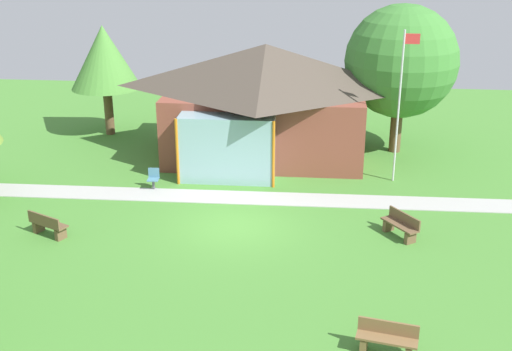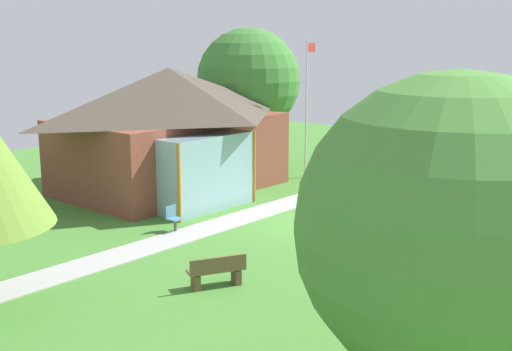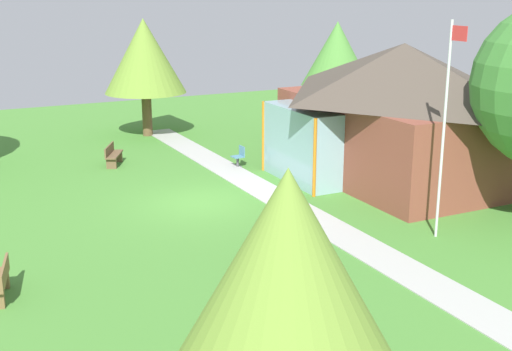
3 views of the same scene
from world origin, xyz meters
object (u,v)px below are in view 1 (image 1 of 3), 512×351
Objects in this scene: pavilion at (264,99)px; patio_chair_west at (154,179)px; tree_behind_pavilion_left at (104,58)px; bench_mid_left at (48,225)px; bench_front_right at (387,339)px; tree_behind_pavilion_right at (401,62)px; bench_mid_right at (401,226)px; flagpole at (400,101)px.

pavilion reaches higher than patio_chair_west.
patio_chair_west is 8.93m from tree_behind_pavilion_left.
bench_mid_left and bench_front_right have the same top height.
bench_mid_left is 0.99× the size of bench_front_right.
tree_behind_pavilion_right is (14.18, -1.43, 0.35)m from tree_behind_pavilion_left.
patio_chair_west is (2.57, 4.51, 0.01)m from bench_mid_left.
pavilion is 9.93m from bench_mid_right.
bench_mid_right is at bearing -94.70° from tree_behind_pavilion_right.
pavilion is 6.30× the size of bench_mid_left.
tree_behind_pavilion_left reaches higher than bench_mid_right.
tree_behind_pavilion_left is at bearing 162.57° from pavilion.
patio_chair_west is at bearing -60.76° from tree_behind_pavilion_left.
bench_front_right is 13.07m from patio_chair_west.
flagpole is at bearing -96.22° from tree_behind_pavilion_right.
bench_mid_right is (-0.33, -5.30, -3.01)m from flagpole.
patio_chair_west is 0.13× the size of tree_behind_pavilion_right.
bench_mid_right is (5.34, -8.06, -2.26)m from pavilion.
bench_front_right is at bearing -0.11° from bench_mid_left.
patio_chair_west is (-4.07, -4.63, -2.24)m from pavilion.
flagpole is at bearing -84.87° from bench_front_right.
pavilion is at bearing -61.94° from bench_front_right.
bench_mid_left is at bearing -15.09° from bench_front_right.
tree_behind_pavilion_right reaches higher than flagpole.
bench_mid_left is 12.24m from bench_front_right.
pavilion is 11.26× the size of patio_chair_west.
patio_chair_west is at bearing -38.49° from bench_front_right.
tree_behind_pavilion_right reaches higher than patio_chair_west.
patio_chair_west is (-8.33, 10.07, 0.01)m from bench_front_right.
flagpole reaches higher than bench_mid_right.
bench_front_right is (-1.42, -11.93, -3.01)m from flagpole.
bench_mid_right is 1.72× the size of patio_chair_west.
flagpole is 1.14× the size of tree_behind_pavilion_left.
pavilion reaches higher than bench_front_right.
flagpole reaches higher than patio_chair_west.
bench_front_right is at bearing -54.39° from tree_behind_pavilion_left.
bench_mid_right is at bearing -93.58° from flagpole.
patio_chair_west is (-9.75, -1.86, -3.00)m from flagpole.
bench_front_right is 1.81× the size of patio_chair_west.
tree_behind_pavilion_left reaches higher than bench_front_right.
tree_behind_pavilion_right is (1.84, 15.81, 3.85)m from bench_front_right.
bench_mid_right is 0.27× the size of tree_behind_pavilion_left.
bench_front_right is at bearing -73.85° from pavilion.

